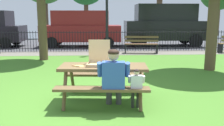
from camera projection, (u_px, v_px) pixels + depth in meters
ground at (89, 81)px, 7.10m from camera, size 28.00×11.84×0.02m
cobblestone_walkway at (93, 53)px, 12.22m from camera, size 28.00×1.40×0.01m
street_asphalt at (95, 43)px, 16.64m from camera, size 28.00×7.61×0.01m
picnic_table_foreground at (103, 74)px, 5.26m from camera, size 1.91×1.61×0.79m
pizza_box_open at (99, 60)px, 5.28m from camera, size 0.50×0.52×0.52m
pizza_slice_on_table at (78, 66)px, 5.17m from camera, size 0.27×0.28×0.02m
adult_at_table at (114, 77)px, 4.75m from camera, size 0.62×0.61×1.19m
child_at_table at (136, 85)px, 4.74m from camera, size 0.32×0.31×0.82m
iron_fence_streetside at (93, 41)px, 12.81m from camera, size 18.26×0.03×1.05m
park_bench_center at (141, 45)px, 12.13m from camera, size 1.63×0.61×0.85m
lamp_post_walkway at (107, 3)px, 11.80m from camera, size 0.28×0.28×3.88m
parked_car_left at (81, 28)px, 14.74m from camera, size 4.66×2.08×2.08m
parked_car_center at (165, 24)px, 14.96m from camera, size 4.72×2.10×2.46m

